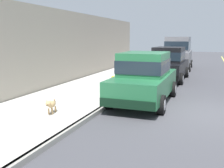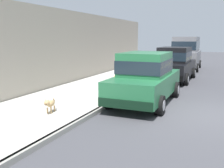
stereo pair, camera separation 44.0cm
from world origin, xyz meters
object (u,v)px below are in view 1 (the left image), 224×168
object	(u,v)px
car_green_sedan	(144,77)
car_black_sedan	(169,63)
car_grey_van	(178,51)
fire_hydrant	(113,85)
dog_tan	(51,105)

from	to	relation	value
car_green_sedan	car_black_sedan	world-z (taller)	same
car_grey_van	fire_hydrant	bearing A→B (deg)	-97.48
car_grey_van	dog_tan	world-z (taller)	car_grey_van
car_green_sedan	car_grey_van	world-z (taller)	car_grey_van
dog_tan	fire_hydrant	distance (m)	3.69
car_black_sedan	fire_hydrant	xyz separation A→B (m)	(-1.56, -5.15, -0.51)
car_black_sedan	dog_tan	bearing A→B (deg)	-104.46
car_grey_van	dog_tan	bearing A→B (deg)	-98.35
car_grey_van	dog_tan	distance (m)	14.73
car_green_sedan	fire_hydrant	size ratio (longest dim) A/B	6.35
dog_tan	car_green_sedan	bearing A→B (deg)	53.05
fire_hydrant	dog_tan	bearing A→B (deg)	-100.94
car_black_sedan	fire_hydrant	distance (m)	5.41
fire_hydrant	car_grey_van	bearing A→B (deg)	82.52
car_green_sedan	fire_hydrant	xyz separation A→B (m)	(-1.52, 0.68, -0.51)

